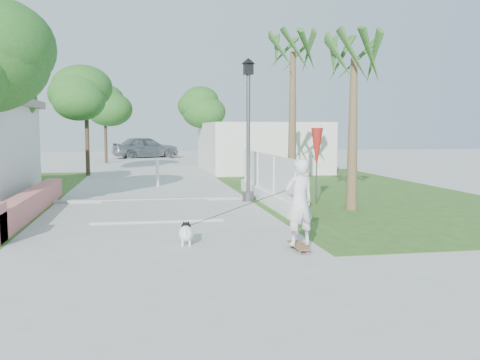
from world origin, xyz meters
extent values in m
plane|color=#B7B7B2|center=(0.00, 0.00, 0.00)|extent=(90.00, 90.00, 0.00)
cube|color=#B7B7B2|center=(0.00, 20.00, 0.03)|extent=(3.20, 36.00, 0.06)
cube|color=#999993|center=(0.00, 6.00, 0.05)|extent=(6.50, 0.25, 0.10)
cube|color=#32571B|center=(7.00, 8.00, 0.01)|extent=(8.00, 20.00, 0.01)
cube|color=#E27673|center=(-3.30, 4.00, 0.30)|extent=(0.45, 8.00, 0.60)
cube|color=white|center=(3.40, 5.00, 0.20)|extent=(0.35, 7.00, 0.40)
cube|color=white|center=(3.40, 5.00, 0.95)|extent=(0.10, 7.00, 1.10)
cube|color=white|center=(3.40, 1.80, 0.75)|extent=(0.14, 0.14, 1.50)
cube|color=white|center=(3.40, 4.00, 0.75)|extent=(0.14, 0.14, 1.50)
cube|color=white|center=(3.40, 6.20, 0.75)|extent=(0.14, 0.14, 1.50)
cube|color=white|center=(3.40, 8.20, 0.75)|extent=(0.14, 0.14, 1.50)
cube|color=silver|center=(6.00, 18.00, 1.30)|extent=(6.00, 8.00, 2.60)
cylinder|color=#59595E|center=(2.90, 5.50, 0.15)|extent=(0.36, 0.36, 0.30)
cylinder|color=#59595E|center=(2.90, 5.50, 2.00)|extent=(0.12, 0.12, 4.00)
cube|color=black|center=(2.90, 5.50, 4.10)|extent=(0.28, 0.28, 0.35)
cone|color=black|center=(2.90, 5.50, 4.35)|extent=(0.44, 0.44, 0.18)
cylinder|color=white|center=(0.20, 10.00, 0.50)|extent=(0.12, 0.12, 1.00)
sphere|color=white|center=(0.20, 10.00, 1.02)|extent=(0.14, 0.14, 0.14)
cylinder|color=#59595E|center=(4.80, 4.50, 1.00)|extent=(0.04, 0.04, 2.00)
cone|color=#B22619|center=(4.80, 4.50, 1.70)|extent=(0.36, 0.36, 1.20)
cylinder|color=#4C3826|center=(-3.00, 16.00, 1.92)|extent=(0.20, 0.20, 3.85)
ellipsoid|color=#1D5F1B|center=(-3.00, 16.00, 3.58)|extent=(3.40, 3.40, 2.55)
ellipsoid|color=#1D5F1B|center=(-2.80, 15.80, 3.92)|extent=(2.89, 2.89, 2.18)
ellipsoid|color=#1D5F1B|center=(-3.20, 16.20, 4.28)|extent=(2.55, 2.55, 1.90)
cylinder|color=#4C3826|center=(3.20, 20.00, 1.75)|extent=(0.20, 0.20, 3.50)
ellipsoid|color=#1D5F1B|center=(3.20, 20.00, 3.25)|extent=(3.00, 3.00, 2.25)
ellipsoid|color=#1D5F1B|center=(3.40, 19.80, 3.60)|extent=(2.55, 2.55, 1.92)
ellipsoid|color=#1D5F1B|center=(3.00, 20.20, 3.95)|extent=(2.25, 2.25, 1.68)
cylinder|color=#4C3826|center=(-2.80, 26.00, 1.92)|extent=(0.20, 0.20, 3.85)
ellipsoid|color=#1D5F1B|center=(-2.80, 26.00, 3.58)|extent=(3.20, 3.20, 2.40)
ellipsoid|color=#1D5F1B|center=(-2.60, 25.80, 3.92)|extent=(2.72, 2.72, 2.05)
ellipsoid|color=#1D5F1B|center=(-3.00, 26.20, 4.28)|extent=(2.40, 2.40, 1.79)
cone|color=brown|center=(4.60, 6.50, 2.40)|extent=(0.32, 0.32, 4.80)
cone|color=brown|center=(5.40, 3.20, 2.10)|extent=(0.32, 0.32, 4.20)
cube|color=brown|center=(2.52, -1.37, 0.09)|extent=(0.44, 0.87, 0.02)
imported|color=silver|center=(2.52, -1.37, 0.91)|extent=(0.67, 0.52, 1.61)
cylinder|color=gray|center=(2.45, -1.67, 0.03)|extent=(0.03, 0.06, 0.06)
cylinder|color=gray|center=(2.60, -1.67, 0.03)|extent=(0.03, 0.06, 0.06)
cylinder|color=gray|center=(2.45, -1.07, 0.03)|extent=(0.03, 0.06, 0.06)
cylinder|color=gray|center=(2.60, -1.07, 0.03)|extent=(0.03, 0.06, 0.06)
ellipsoid|color=white|center=(0.48, -0.56, 0.23)|extent=(0.33, 0.50, 0.30)
sphere|color=black|center=(0.50, -0.33, 0.32)|extent=(0.19, 0.19, 0.19)
sphere|color=white|center=(0.50, -0.24, 0.30)|extent=(0.09, 0.09, 0.09)
cone|color=black|center=(0.45, -0.33, 0.41)|extent=(0.06, 0.06, 0.07)
cone|color=black|center=(0.54, -0.33, 0.41)|extent=(0.06, 0.06, 0.07)
cylinder|color=white|center=(0.42, -0.44, 0.07)|extent=(0.04, 0.04, 0.14)
cylinder|color=white|center=(0.55, -0.45, 0.07)|extent=(0.04, 0.04, 0.14)
cylinder|color=white|center=(0.40, -0.67, 0.07)|extent=(0.04, 0.04, 0.14)
cylinder|color=white|center=(0.54, -0.68, 0.07)|extent=(0.04, 0.04, 0.14)
cylinder|color=white|center=(0.46, -0.78, 0.31)|extent=(0.04, 0.12, 0.12)
imported|color=#AEAFB6|center=(-0.15, 31.38, 0.86)|extent=(5.39, 3.23, 1.72)
camera|label=1|loc=(-0.31, -10.85, 2.26)|focal=40.00mm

